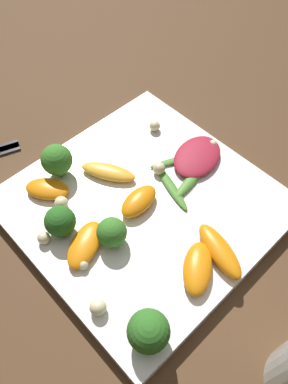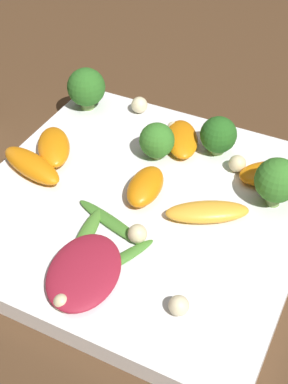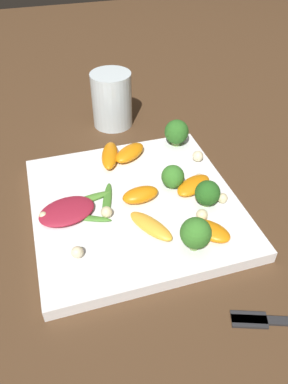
% 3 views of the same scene
% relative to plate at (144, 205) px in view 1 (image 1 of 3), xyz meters
% --- Properties ---
extents(ground_plane, '(2.40, 2.40, 0.00)m').
position_rel_plate_xyz_m(ground_plane, '(0.00, 0.00, -0.01)').
color(ground_plane, '#4C331E').
extents(plate, '(0.31, 0.31, 0.02)m').
position_rel_plate_xyz_m(plate, '(0.00, 0.00, 0.00)').
color(plate, white).
rests_on(plate, ground_plane).
extents(radicchio_leaf_0, '(0.08, 0.09, 0.01)m').
position_rel_plate_xyz_m(radicchio_leaf_0, '(0.00, -0.10, 0.02)').
color(radicchio_leaf_0, maroon).
rests_on(radicchio_leaf_0, plate).
extents(orange_segment_0, '(0.08, 0.05, 0.02)m').
position_rel_plate_xyz_m(orange_segment_0, '(-0.11, -0.01, 0.02)').
color(orange_segment_0, orange).
rests_on(orange_segment_0, plate).
extents(orange_segment_1, '(0.06, 0.07, 0.02)m').
position_rel_plate_xyz_m(orange_segment_1, '(0.00, 0.10, 0.02)').
color(orange_segment_1, orange).
rests_on(orange_segment_1, plate).
extents(orange_segment_2, '(0.07, 0.06, 0.02)m').
position_rel_plate_xyz_m(orange_segment_2, '(0.10, 0.08, 0.02)').
color(orange_segment_2, orange).
rests_on(orange_segment_2, plate).
extents(orange_segment_3, '(0.04, 0.06, 0.02)m').
position_rel_plate_xyz_m(orange_segment_3, '(0.00, 0.01, 0.02)').
color(orange_segment_3, orange).
rests_on(orange_segment_3, plate).
extents(orange_segment_4, '(0.07, 0.07, 0.02)m').
position_rel_plate_xyz_m(orange_segment_4, '(-0.11, 0.02, 0.02)').
color(orange_segment_4, orange).
rests_on(orange_segment_4, plate).
extents(orange_segment_5, '(0.08, 0.06, 0.01)m').
position_rel_plate_xyz_m(orange_segment_5, '(0.06, 0.01, 0.02)').
color(orange_segment_5, '#FCAD33').
rests_on(orange_segment_5, plate).
extents(broccoli_floret_0, '(0.04, 0.04, 0.05)m').
position_rel_plate_xyz_m(broccoli_floret_0, '(-0.13, 0.11, 0.04)').
color(broccoli_floret_0, '#7A9E51').
rests_on(broccoli_floret_0, plate).
extents(broccoli_floret_1, '(0.04, 0.04, 0.05)m').
position_rel_plate_xyz_m(broccoli_floret_1, '(0.11, 0.05, 0.04)').
color(broccoli_floret_1, '#7A9E51').
rests_on(broccoli_floret_1, plate).
extents(broccoli_floret_2, '(0.04, 0.04, 0.04)m').
position_rel_plate_xyz_m(broccoli_floret_2, '(0.04, 0.10, 0.03)').
color(broccoli_floret_2, '#84AD5B').
rests_on(broccoli_floret_2, plate).
extents(broccoli_floret_3, '(0.04, 0.04, 0.04)m').
position_rel_plate_xyz_m(broccoli_floret_3, '(-0.02, 0.07, 0.03)').
color(broccoli_floret_3, '#84AD5B').
rests_on(broccoli_floret_3, plate).
extents(arugula_sprig_0, '(0.04, 0.07, 0.01)m').
position_rel_plate_xyz_m(arugula_sprig_0, '(0.02, -0.07, 0.01)').
color(arugula_sprig_0, '#47842D').
rests_on(arugula_sprig_0, plate).
extents(arugula_sprig_1, '(0.09, 0.04, 0.01)m').
position_rel_plate_xyz_m(arugula_sprig_1, '(-0.01, -0.04, 0.01)').
color(arugula_sprig_1, '#47842D').
rests_on(arugula_sprig_1, plate).
extents(arugula_sprig_2, '(0.02, 0.07, 0.01)m').
position_rel_plate_xyz_m(arugula_sprig_2, '(-0.02, -0.06, 0.01)').
color(arugula_sprig_2, '#518E33').
rests_on(arugula_sprig_2, plate).
extents(macadamia_nut_0, '(0.02, 0.02, 0.02)m').
position_rel_plate_xyz_m(macadamia_nut_0, '(0.02, -0.05, 0.02)').
color(macadamia_nut_0, beige).
rests_on(macadamia_nut_0, plate).
extents(macadamia_nut_1, '(0.01, 0.01, 0.01)m').
position_rel_plate_xyz_m(macadamia_nut_1, '(0.00, -0.14, 0.02)').
color(macadamia_nut_1, beige).
rests_on(macadamia_nut_1, plate).
extents(macadamia_nut_2, '(0.01, 0.01, 0.01)m').
position_rel_plate_xyz_m(macadamia_nut_2, '(-0.02, 0.11, 0.02)').
color(macadamia_nut_2, beige).
rests_on(macadamia_nut_2, plate).
extents(macadamia_nut_3, '(0.02, 0.02, 0.02)m').
position_rel_plate_xyz_m(macadamia_nut_3, '(0.07, 0.08, 0.02)').
color(macadamia_nut_3, beige).
rests_on(macadamia_nut_3, plate).
extents(macadamia_nut_4, '(0.02, 0.02, 0.02)m').
position_rel_plate_xyz_m(macadamia_nut_4, '(-0.07, 0.13, 0.02)').
color(macadamia_nut_4, beige).
rests_on(macadamia_nut_4, plate).
extents(macadamia_nut_5, '(0.02, 0.02, 0.02)m').
position_rel_plate_xyz_m(macadamia_nut_5, '(0.08, -0.10, 0.02)').
color(macadamia_nut_5, beige).
rests_on(macadamia_nut_5, plate).
extents(macadamia_nut_6, '(0.02, 0.02, 0.02)m').
position_rel_plate_xyz_m(macadamia_nut_6, '(0.04, 0.13, 0.02)').
color(macadamia_nut_6, beige).
rests_on(macadamia_nut_6, plate).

